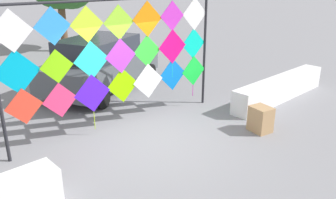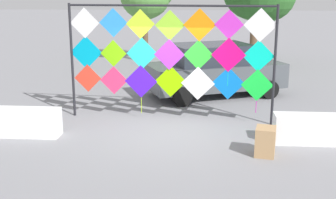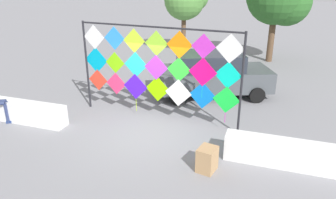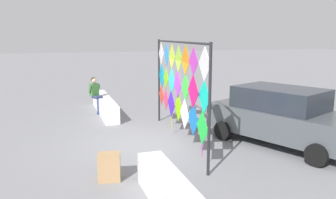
% 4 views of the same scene
% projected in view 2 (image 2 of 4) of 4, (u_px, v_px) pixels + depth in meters
% --- Properties ---
extents(ground, '(120.00, 120.00, 0.00)m').
position_uv_depth(ground, '(166.00, 133.00, 11.00)').
color(ground, gray).
extents(kite_display_rack, '(5.48, 0.50, 3.10)m').
position_uv_depth(kite_display_rack, '(171.00, 51.00, 11.61)').
color(kite_display_rack, '#232328').
rests_on(kite_display_rack, ground).
extents(parked_car, '(4.82, 3.49, 1.72)m').
position_uv_depth(parked_car, '(214.00, 70.00, 14.56)').
color(parked_car, '#4C5156').
rests_on(parked_car, ground).
extents(cardboard_box_large, '(0.50, 0.56, 0.62)m').
position_uv_depth(cardboard_box_large, '(265.00, 141.00, 9.46)').
color(cardboard_box_large, tan).
rests_on(cardboard_box_large, ground).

